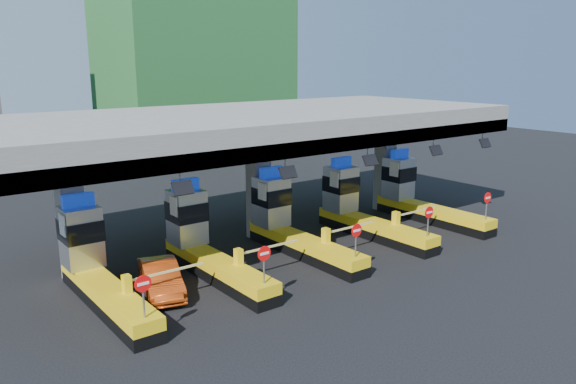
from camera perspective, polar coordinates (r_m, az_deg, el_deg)
ground at (r=29.06m, az=0.43°, el=-6.04°), size 120.00×120.00×0.00m
toll_canopy at (r=29.96m, az=-2.95°, el=6.58°), size 28.00×12.09×7.00m
toll_lane_far_left at (r=24.38m, az=-19.02°, el=-7.15°), size 4.43×8.00×4.16m
toll_lane_left at (r=26.23m, az=-8.62°, el=-5.12°), size 4.43×8.00×4.16m
toll_lane_center at (r=28.85m, az=0.09°, el=-3.27°), size 4.43×8.00×4.16m
toll_lane_right at (r=32.03m, az=7.20°, el=-1.70°), size 4.43×8.00×4.16m
toll_lane_far_right at (r=35.64m, az=12.93°, el=-0.41°), size 4.43×8.00×4.16m
bg_building_scaffold at (r=61.08m, az=-9.64°, el=17.16°), size 18.00×12.00×28.00m
red_car at (r=24.40m, az=-12.80°, el=-8.51°), size 2.51×4.36×1.36m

